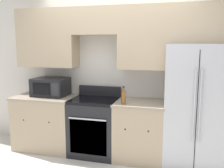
{
  "coord_description": "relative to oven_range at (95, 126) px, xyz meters",
  "views": [
    {
      "loc": [
        0.97,
        -3.28,
        1.74
      ],
      "look_at": [
        -0.0,
        0.31,
        1.14
      ],
      "focal_mm": 40.0,
      "sensor_mm": 36.0,
      "label": 1
    }
  ],
  "objects": [
    {
      "name": "bottle",
      "position": [
        0.51,
        -0.21,
        0.54
      ],
      "size": [
        0.06,
        0.06,
        0.26
      ],
      "color": "brown",
      "rests_on": "lower_cabinets_right"
    },
    {
      "name": "ground_plane",
      "position": [
        0.28,
        -0.31,
        -0.45
      ],
      "size": [
        12.0,
        12.0,
        0.0
      ],
      "primitive_type": "plane",
      "color": "beige"
    },
    {
      "name": "wall_back",
      "position": [
        0.3,
        0.27,
        1.08
      ],
      "size": [
        8.0,
        0.39,
        2.6
      ],
      "color": "beige",
      "rests_on": "ground_plane"
    },
    {
      "name": "lower_cabinets_left",
      "position": [
        -0.85,
        -0.0,
        -0.0
      ],
      "size": [
        1.01,
        0.64,
        0.89
      ],
      "color": "tan",
      "rests_on": "ground_plane"
    },
    {
      "name": "lower_cabinets_right",
      "position": [
        0.72,
        -0.0,
        -0.0
      ],
      "size": [
        0.75,
        0.64,
        0.89
      ],
      "color": "tan",
      "rests_on": "ground_plane"
    },
    {
      "name": "microwave",
      "position": [
        -0.79,
        0.07,
        0.59
      ],
      "size": [
        0.55,
        0.43,
        0.29
      ],
      "color": "black",
      "rests_on": "lower_cabinets_left"
    },
    {
      "name": "oven_range",
      "position": [
        0.0,
        0.0,
        0.0
      ],
      "size": [
        0.72,
        0.65,
        1.05
      ],
      "color": "black",
      "rests_on": "ground_plane"
    },
    {
      "name": "refrigerator",
      "position": [
        1.5,
        0.05,
        0.42
      ],
      "size": [
        0.83,
        0.76,
        1.74
      ],
      "color": "#B7B7BC",
      "rests_on": "ground_plane"
    }
  ]
}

